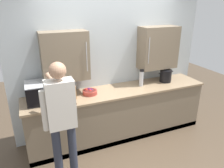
% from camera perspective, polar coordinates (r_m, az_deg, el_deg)
% --- Properties ---
extents(ground_plane, '(9.62, 9.62, 0.00)m').
position_cam_1_polar(ground_plane, '(3.60, 7.48, -20.05)').
color(ground_plane, '#4C3D2D').
extents(back_wall_tiled, '(3.59, 0.44, 2.90)m').
position_cam_1_polar(back_wall_tiled, '(3.84, -0.02, 7.90)').
color(back_wall_tiled, '#B2BCC1').
rests_on(back_wall_tiled, ground_plane).
extents(counter_unit, '(3.25, 0.66, 0.91)m').
position_cam_1_polar(counter_unit, '(3.94, 1.76, -7.74)').
color(counter_unit, '#756651').
rests_on(counter_unit, ground_plane).
extents(microwave_oven, '(0.51, 0.43, 0.30)m').
position_cam_1_polar(microwave_oven, '(3.43, -18.25, -2.10)').
color(microwave_oven, '#B7BABF').
rests_on(microwave_oven, counter_unit).
extents(thermos_flask, '(0.08, 0.08, 0.31)m').
position_cam_1_polar(thermos_flask, '(3.89, 7.85, 1.65)').
color(thermos_flask, '#B7BABF').
rests_on(thermos_flask, counter_unit).
extents(stock_pot, '(0.32, 0.23, 0.26)m').
position_cam_1_polar(stock_pot, '(4.21, 14.16, 2.17)').
color(stock_pot, black).
rests_on(stock_pot, counter_unit).
extents(fruit_bowl, '(0.24, 0.24, 0.10)m').
position_cam_1_polar(fruit_bowl, '(3.57, -5.95, -2.08)').
color(fruit_bowl, '#AD3D33').
rests_on(fruit_bowl, counter_unit).
extents(knife_block, '(0.11, 0.15, 0.28)m').
position_cam_1_polar(knife_block, '(3.45, -10.69, -1.98)').
color(knife_block, tan).
rests_on(knife_block, counter_unit).
extents(person_figure, '(0.44, 0.59, 1.73)m').
position_cam_1_polar(person_figure, '(2.74, -13.40, -8.35)').
color(person_figure, '#282D3D').
rests_on(person_figure, ground_plane).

